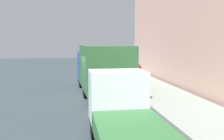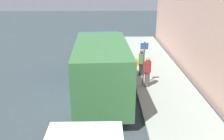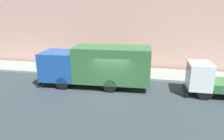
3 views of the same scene
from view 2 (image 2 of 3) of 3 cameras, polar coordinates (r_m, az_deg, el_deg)
ground at (r=12.61m, az=-7.34°, el=-8.07°), size 80.00×80.00×0.00m
sidewalk at (r=12.93m, az=14.00°, el=-7.36°), size 3.40×30.00×0.17m
large_utility_truck at (r=13.13m, az=-2.52°, el=1.36°), size 2.86×8.48×3.11m
pedestrian_walking at (r=13.95m, az=8.30°, el=-0.31°), size 0.52×0.52×1.76m
pedestrian_standing at (r=15.59m, az=6.85°, el=1.88°), size 0.41×0.41×1.68m
traffic_cone_orange at (r=17.59m, az=5.80°, el=1.96°), size 0.39×0.39×0.56m
street_sign_post at (r=13.95m, az=7.45°, el=2.33°), size 0.44×0.08×2.58m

